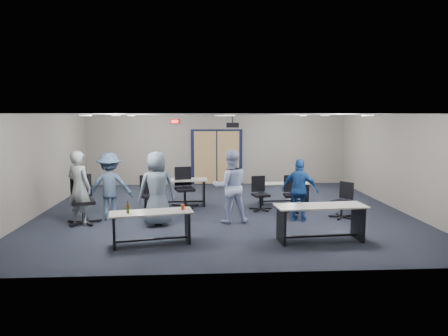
{
  "coord_description": "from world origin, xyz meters",
  "views": [
    {
      "loc": [
        -0.6,
        -10.99,
        2.66
      ],
      "look_at": [
        0.01,
        -0.3,
        1.26
      ],
      "focal_mm": 32.0,
      "sensor_mm": 36.0,
      "label": 1
    }
  ],
  "objects": [
    {
      "name": "chair_back_a",
      "position": [
        -1.99,
        -0.2,
        0.52
      ],
      "size": [
        0.89,
        0.89,
        1.05
      ],
      "primitive_type": null,
      "rotation": [
        0.0,
        0.0,
        0.47
      ],
      "color": "black",
      "rests_on": "floor"
    },
    {
      "name": "person_lightblue",
      "position": [
        0.12,
        -1.21,
        0.92
      ],
      "size": [
        0.96,
        0.79,
        1.83
      ],
      "primitive_type": "imported",
      "rotation": [
        0.0,
        0.0,
        3.25
      ],
      "color": "#C0CFFF",
      "rests_on": "floor"
    },
    {
      "name": "table_front_right",
      "position": [
        1.92,
        -2.84,
        0.53
      ],
      "size": [
        1.96,
        0.78,
        0.78
      ],
      "rotation": [
        0.0,
        0.0,
        0.07
      ],
      "color": "#A4A29B",
      "rests_on": "floor"
    },
    {
      "name": "double_door",
      "position": [
        0.0,
        4.46,
        1.05
      ],
      "size": [
        2.0,
        0.07,
        2.2
      ],
      "color": "black",
      "rests_on": "back_wall"
    },
    {
      "name": "floor",
      "position": [
        0.0,
        0.0,
        0.0
      ],
      "size": [
        10.0,
        10.0,
        0.0
      ],
      "primitive_type": "plane",
      "color": "black",
      "rests_on": "ground"
    },
    {
      "name": "person_plaid",
      "position": [
        -1.69,
        -1.38,
        0.91
      ],
      "size": [
        1.03,
        0.84,
        1.82
      ],
      "primitive_type": "imported",
      "rotation": [
        0.0,
        0.0,
        3.48
      ],
      "color": "slate",
      "rests_on": "floor"
    },
    {
      "name": "front_wall",
      "position": [
        0.0,
        -4.5,
        1.35
      ],
      "size": [
        10.0,
        0.04,
        2.7
      ],
      "primitive_type": "cube",
      "color": "gray",
      "rests_on": "floor"
    },
    {
      "name": "chair_back_b",
      "position": [
        -1.09,
        0.51,
        0.59
      ],
      "size": [
        0.9,
        0.9,
        1.17
      ],
      "primitive_type": null,
      "rotation": [
        0.0,
        0.0,
        0.26
      ],
      "color": "black",
      "rests_on": "floor"
    },
    {
      "name": "person_navy",
      "position": [
        1.88,
        -1.18,
        0.79
      ],
      "size": [
        1.01,
        0.76,
        1.59
      ],
      "primitive_type": "imported",
      "rotation": [
        0.0,
        0.0,
        2.68
      ],
      "color": "#1B4897",
      "rests_on": "floor"
    },
    {
      "name": "chair_loose_left",
      "position": [
        -3.53,
        -1.16,
        0.6
      ],
      "size": [
        0.99,
        0.99,
        1.21
      ],
      "primitive_type": null,
      "rotation": [
        0.0,
        0.0,
        0.4
      ],
      "color": "black",
      "rests_on": "floor"
    },
    {
      "name": "left_wall",
      "position": [
        -5.0,
        0.0,
        1.35
      ],
      "size": [
        0.04,
        9.0,
        2.7
      ],
      "primitive_type": "cube",
      "color": "gray",
      "rests_on": "floor"
    },
    {
      "name": "chair_loose_right",
      "position": [
        3.06,
        -0.96,
        0.47
      ],
      "size": [
        0.83,
        0.83,
        0.94
      ],
      "primitive_type": null,
      "rotation": [
        0.0,
        0.0,
        -0.91
      ],
      "color": "black",
      "rests_on": "floor"
    },
    {
      "name": "person_back",
      "position": [
        -2.96,
        -0.69,
        0.87
      ],
      "size": [
        1.19,
        0.77,
        1.73
      ],
      "primitive_type": "imported",
      "rotation": [
        0.0,
        0.0,
        3.26
      ],
      "color": "#425977",
      "rests_on": "floor"
    },
    {
      "name": "ceiling",
      "position": [
        0.0,
        0.0,
        2.7
      ],
      "size": [
        10.0,
        9.0,
        0.04
      ],
      "primitive_type": "cube",
      "color": "silver",
      "rests_on": "back_wall"
    },
    {
      "name": "table_back_left",
      "position": [
        -1.4,
        0.8,
        0.54
      ],
      "size": [
        1.96,
        0.73,
        0.78
      ],
      "rotation": [
        0.0,
        0.0,
        0.04
      ],
      "color": "#A4A29B",
      "rests_on": "floor"
    },
    {
      "name": "chair_back_d",
      "position": [
        1.93,
        -0.19,
        0.5
      ],
      "size": [
        0.65,
        0.65,
        1.0
      ],
      "primitive_type": null,
      "rotation": [
        0.0,
        0.0,
        -0.03
      ],
      "color": "black",
      "rests_on": "floor"
    },
    {
      "name": "table_back_right",
      "position": [
        1.9,
        0.84,
        0.44
      ],
      "size": [
        1.6,
        0.61,
        0.64
      ],
      "rotation": [
        0.0,
        0.0,
        0.05
      ],
      "color": "#A4A29B",
      "rests_on": "floor"
    },
    {
      "name": "person_gray",
      "position": [
        -3.6,
        -1.17,
        0.92
      ],
      "size": [
        0.79,
        0.69,
        1.83
      ],
      "primitive_type": "imported",
      "rotation": [
        0.0,
        0.0,
        2.68
      ],
      "color": "#939BA0",
      "rests_on": "floor"
    },
    {
      "name": "ceiling_projector",
      "position": [
        0.3,
        0.5,
        2.4
      ],
      "size": [
        0.35,
        0.32,
        0.37
      ],
      "color": "black",
      "rests_on": "ceiling"
    },
    {
      "name": "back_wall",
      "position": [
        0.0,
        4.5,
        1.35
      ],
      "size": [
        10.0,
        0.04,
        2.7
      ],
      "primitive_type": "cube",
      "color": "gray",
      "rests_on": "floor"
    },
    {
      "name": "exit_sign",
      "position": [
        -1.6,
        4.44,
        2.45
      ],
      "size": [
        0.32,
        0.07,
        0.18
      ],
      "color": "black",
      "rests_on": "back_wall"
    },
    {
      "name": "table_front_left",
      "position": [
        -1.65,
        -2.83,
        0.48
      ],
      "size": [
        1.78,
        0.88,
        0.94
      ],
      "rotation": [
        0.0,
        0.0,
        0.19
      ],
      "color": "#A4A29B",
      "rests_on": "floor"
    },
    {
      "name": "chair_back_c",
      "position": [
        1.07,
        0.02,
        0.48
      ],
      "size": [
        0.73,
        0.73,
        0.96
      ],
      "primitive_type": null,
      "rotation": [
        0.0,
        0.0,
        0.24
      ],
      "color": "black",
      "rests_on": "floor"
    },
    {
      "name": "right_wall",
      "position": [
        5.0,
        0.0,
        1.35
      ],
      "size": [
        0.04,
        9.0,
        2.7
      ],
      "primitive_type": "cube",
      "color": "gray",
      "rests_on": "floor"
    },
    {
      "name": "ceiling_can_lights",
      "position": [
        0.0,
        0.25,
        2.67
      ],
      "size": [
        6.24,
        5.74,
        0.02
      ],
      "primitive_type": null,
      "color": "white",
      "rests_on": "ceiling"
    }
  ]
}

